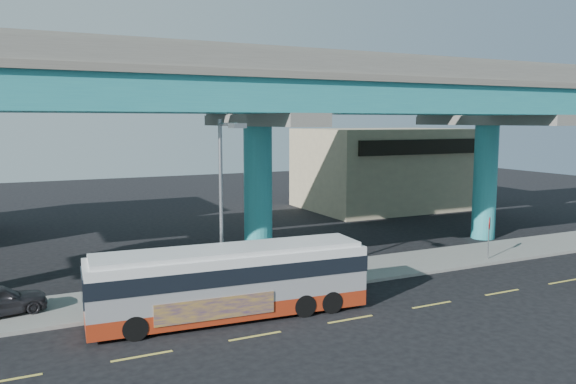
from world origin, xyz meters
name	(u,v)px	position (x,y,z in m)	size (l,w,h in m)	color
ground	(346,317)	(0.00, 0.00, 0.00)	(120.00, 120.00, 0.00)	black
sidewalk	(286,280)	(0.00, 5.50, 0.07)	(70.00, 4.00, 0.15)	gray
lane_markings	(351,319)	(0.00, -0.30, 0.01)	(58.00, 0.12, 0.01)	#D8C64C
viaduct	(257,92)	(0.00, 9.11, 9.14)	(52.00, 12.40, 11.70)	teal
building_beige	(385,168)	(18.00, 22.98, 3.51)	(14.00, 10.23, 7.00)	tan
transit_bus	(231,279)	(-4.09, 1.94, 1.53)	(11.01, 3.04, 2.79)	#9C2B12
street_lamp	(225,184)	(-3.75, 3.44, 5.09)	(0.50, 2.48, 7.58)	gray
stop_sign	(489,229)	(11.62, 4.18, 1.80)	(0.56, 0.47, 2.32)	gray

